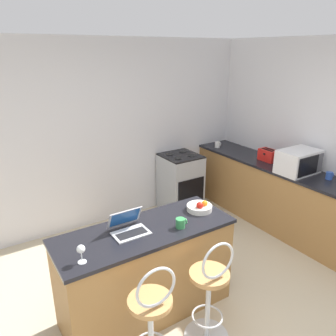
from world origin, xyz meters
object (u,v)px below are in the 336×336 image
(stove_range, at_px, (180,183))
(mug_white, at_px, (218,144))
(bar_stool_far, at_px, (210,294))
(mug_green, at_px, (181,223))
(toaster, at_px, (268,155))
(fruit_bowl, at_px, (200,207))
(mug_blue, at_px, (329,176))
(wine_glass_short, at_px, (81,250))
(microwave, at_px, (299,162))
(bar_stool_near, at_px, (152,323))
(laptop, at_px, (128,226))

(stove_range, xyz_separation_m, mug_white, (0.75, 0.02, 0.51))
(bar_stool_far, xyz_separation_m, mug_green, (0.00, 0.44, 0.47))
(toaster, relative_size, mug_green, 2.52)
(fruit_bowl, relative_size, mug_blue, 2.52)
(mug_white, bearing_deg, wine_glass_short, -147.98)
(toaster, bearing_deg, stove_range, 135.57)
(microwave, xyz_separation_m, stove_range, (-0.85, 1.45, -0.61))
(bar_stool_near, xyz_separation_m, bar_stool_far, (0.57, 0.00, 0.00))
(fruit_bowl, bearing_deg, mug_green, -154.13)
(wine_glass_short, xyz_separation_m, mug_white, (2.91, 1.82, -0.06))
(wine_glass_short, bearing_deg, microwave, 6.70)
(bar_stool_far, bearing_deg, wine_glass_short, 155.53)
(microwave, distance_m, mug_white, 1.47)
(microwave, distance_m, mug_blue, 0.40)
(microwave, xyz_separation_m, mug_blue, (0.14, -0.36, -0.11))
(laptop, relative_size, mug_white, 3.20)
(laptop, distance_m, mug_blue, 2.67)
(bar_stool_near, xyz_separation_m, mug_white, (2.55, 2.24, 0.48))
(bar_stool_near, xyz_separation_m, fruit_bowl, (0.92, 0.61, 0.46))
(stove_range, bearing_deg, toaster, -44.43)
(stove_range, distance_m, wine_glass_short, 2.87)
(microwave, bearing_deg, fruit_bowl, -174.73)
(bar_stool_far, height_order, laptop, laptop)
(stove_range, relative_size, mug_green, 8.84)
(microwave, height_order, mug_green, microwave)
(toaster, relative_size, mug_blue, 2.60)
(laptop, bearing_deg, wine_glass_short, -156.29)
(bar_stool_near, height_order, wine_glass_short, wine_glass_short)
(fruit_bowl, bearing_deg, bar_stool_far, -119.75)
(microwave, height_order, mug_white, microwave)
(wine_glass_short, relative_size, mug_blue, 1.48)
(mug_green, xyz_separation_m, fruit_bowl, (0.35, 0.17, -0.01))
(laptop, distance_m, wine_glass_short, 0.54)
(laptop, bearing_deg, mug_white, 33.57)
(laptop, xyz_separation_m, toaster, (2.58, 0.68, 0.03))
(mug_white, bearing_deg, mug_blue, -82.38)
(bar_stool_far, distance_m, stove_range, 2.54)
(toaster, bearing_deg, mug_white, 100.17)
(mug_white, distance_m, fruit_bowl, 2.31)
(stove_range, bearing_deg, wine_glass_short, -140.19)
(microwave, distance_m, wine_glass_short, 3.03)
(stove_range, relative_size, wine_glass_short, 6.14)
(toaster, xyz_separation_m, wine_glass_short, (-3.07, -0.90, 0.02))
(microwave, distance_m, fruit_bowl, 1.75)
(stove_range, distance_m, mug_blue, 2.12)
(toaster, xyz_separation_m, fruit_bowl, (-1.80, -0.71, -0.05))
(bar_stool_far, distance_m, mug_blue, 2.32)
(stove_range, bearing_deg, bar_stool_near, -129.06)
(microwave, bearing_deg, laptop, -176.91)
(laptop, bearing_deg, microwave, 3.09)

